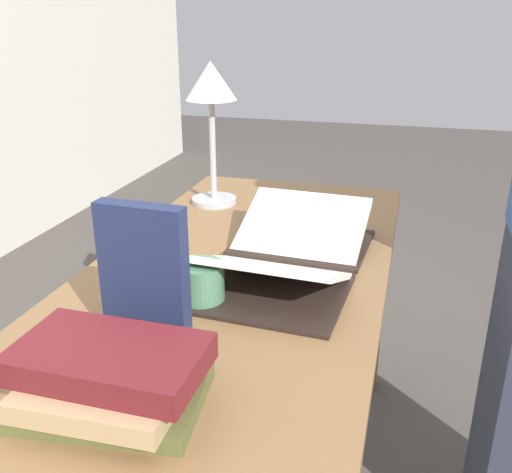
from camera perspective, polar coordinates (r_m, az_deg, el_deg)
reading_desk at (r=1.30m, az=-2.45°, el=-7.91°), size 1.53×0.67×0.74m
open_book at (r=1.29m, az=3.18°, el=-1.78°), size 0.58×0.35×0.11m
book_stack_tall at (r=0.88m, az=-14.21°, el=-13.37°), size 0.22×0.28×0.10m
book_standing_upright at (r=0.99m, az=-11.15°, el=-3.74°), size 0.04×0.16×0.25m
reading_lamp at (r=1.67m, az=-4.50°, el=13.74°), size 0.15×0.15×0.42m
coffee_mug at (r=1.14m, az=-5.58°, el=-4.63°), size 0.10×0.11×0.08m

